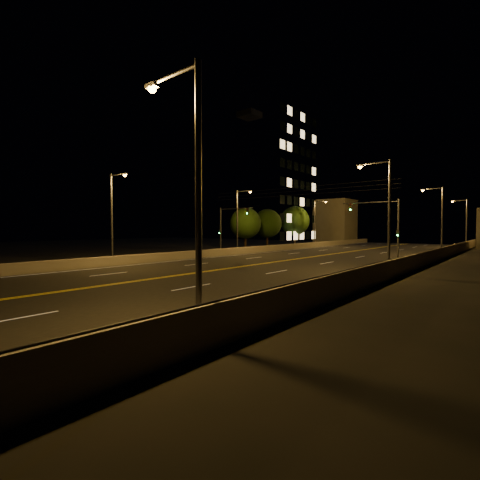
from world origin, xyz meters
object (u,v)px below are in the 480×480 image
Objects in this scene: streetlight_1 at (385,208)px; streetlight_6 at (316,220)px; tree_1 at (267,223)px; traffic_signal_left at (227,225)px; streetlight_4 at (113,212)px; tree_2 at (295,221)px; streetlight_3 at (464,220)px; traffic_signal_right at (386,224)px; streetlight_2 at (440,216)px; building_tower at (249,181)px; streetlight_0 at (192,180)px; tree_0 at (245,223)px; streetlight_5 at (239,217)px.

streetlight_6 is (-21.40, 31.42, 0.00)m from streetlight_1.
traffic_signal_left is at bearing -71.01° from tree_1.
streetlight_4 is 1.26× the size of tree_1.
streetlight_6 reaches higher than tree_2.
streetlight_3 is at bearing 90.00° from streetlight_1.
traffic_signal_right is (19.89, 14.52, -1.13)m from streetlight_4.
streetlight_3 is 1.41× the size of traffic_signal_left.
streetlight_2 is 0.30× the size of building_tower.
tree_0 is at bearing 126.10° from streetlight_0.
tree_0 is at bearing 117.41° from traffic_signal_left.
streetlight_3 is 1.00× the size of streetlight_6.
streetlight_1 is 1.10× the size of tree_2.
streetlight_6 is 1.41× the size of traffic_signal_left.
streetlight_4 and streetlight_5 have the same top height.
streetlight_1 is (0.00, 19.21, 0.00)m from streetlight_0.
traffic_signal_left is at bearing -141.61° from streetlight_2.
streetlight_3 is 1.41× the size of traffic_signal_right.
streetlight_1 is 1.00× the size of streetlight_6.
streetlight_0 is 64.44m from building_tower.
tree_2 is (-6.30, 27.25, 1.06)m from traffic_signal_left.
streetlight_0 is 64.24m from streetlight_3.
tree_0 is at bearing 122.36° from streetlight_5.
tree_1 is at bearing 144.96° from traffic_signal_right.
building_tower is (-37.53, 32.47, 8.52)m from streetlight_1.
streetlight_5 is at bearing -70.38° from tree_1.
streetlight_0 is 0.30× the size of building_tower.
streetlight_2 is 23.57m from streetlight_6.
streetlight_2 is 37.34m from streetlight_4.
streetlight_0 and streetlight_1 have the same top height.
streetlight_4 is 25.78m from tree_0.
streetlight_4 is (-21.40, -54.06, 0.00)m from streetlight_3.
streetlight_5 is at bearing -150.03° from streetlight_2.
building_tower is at bearing -178.65° from tree_2.
streetlight_5 is 1.10× the size of tree_2.
streetlight_1 is 1.27× the size of tree_0.
streetlight_3 and streetlight_5 have the same top height.
tree_1 reaches higher than traffic_signal_left.
streetlight_0 is 1.27× the size of tree_0.
tree_1 is at bearing 108.99° from traffic_signal_left.
streetlight_4 reaches higher than tree_0.
tree_0 is 0.99× the size of tree_1.
streetlight_1 is at bearing -90.00° from streetlight_3.
streetlight_6 is at bearing 92.47° from traffic_signal_left.
streetlight_0 is 1.00× the size of streetlight_6.
streetlight_1 and streetlight_6 have the same top height.
traffic_signal_left is 18.35m from tree_1.
streetlight_3 is at bearing 90.00° from streetlight_2.
tree_1 is at bearing -88.09° from tree_2.
streetlight_5 is 1.27× the size of tree_0.
streetlight_4 is 1.00× the size of streetlight_6.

